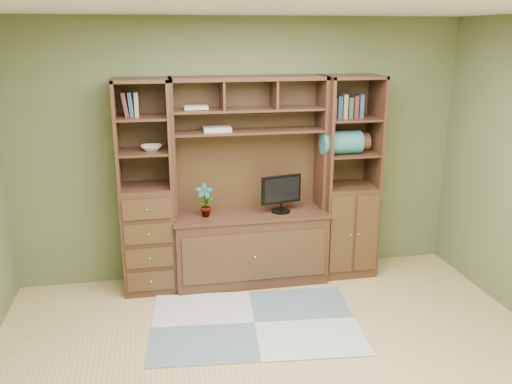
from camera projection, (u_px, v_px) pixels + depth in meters
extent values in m
cube|color=tan|center=(289.00, 383.00, 3.92)|extent=(4.60, 4.10, 0.04)
cube|color=white|center=(296.00, 4.00, 3.19)|extent=(4.60, 4.10, 0.04)
cube|color=#616B40|center=(241.00, 151.00, 5.44)|extent=(4.50, 0.04, 2.60)
cube|color=#432517|center=(250.00, 184.00, 5.28)|extent=(1.54, 0.53, 2.05)
cube|color=#432517|center=(146.00, 188.00, 5.13)|extent=(0.50, 0.45, 2.05)
cube|color=#432517|center=(349.00, 178.00, 5.50)|extent=(0.55, 0.45, 2.05)
cube|color=#969C9B|center=(254.00, 323.00, 4.73)|extent=(1.89, 1.36, 0.01)
cube|color=black|center=(281.00, 187.00, 5.31)|extent=(0.45, 0.27, 0.51)
imported|color=#A66638|center=(205.00, 200.00, 5.20)|extent=(0.17, 0.12, 0.33)
cube|color=#BFAEA3|center=(217.00, 129.00, 5.15)|extent=(0.26, 0.19, 0.04)
imported|color=white|center=(151.00, 148.00, 5.03)|extent=(0.19, 0.19, 0.05)
cube|color=#2C7471|center=(341.00, 142.00, 5.33)|extent=(0.39, 0.23, 0.23)
cube|color=brown|center=(353.00, 142.00, 5.49)|extent=(0.32, 0.18, 0.18)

